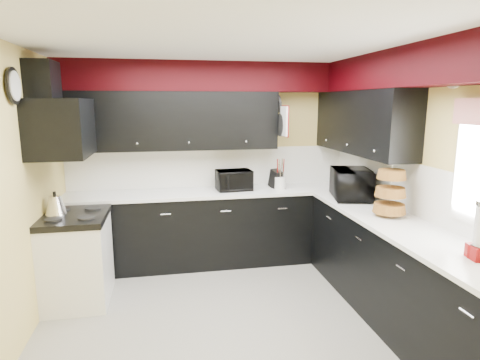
# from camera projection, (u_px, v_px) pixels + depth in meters

# --- Properties ---
(ground) EXTENTS (3.60, 3.60, 0.00)m
(ground) POSITION_uv_depth(u_px,v_px,m) (235.00, 323.00, 3.72)
(ground) COLOR gray
(ground) RESTS_ON ground
(wall_back) EXTENTS (3.60, 0.06, 2.50)m
(wall_back) POSITION_uv_depth(u_px,v_px,m) (211.00, 163.00, 5.22)
(wall_back) COLOR #E0C666
(wall_back) RESTS_ON ground
(wall_right) EXTENTS (0.06, 3.60, 2.50)m
(wall_right) POSITION_uv_depth(u_px,v_px,m) (421.00, 185.00, 3.82)
(wall_right) COLOR #E0C666
(wall_right) RESTS_ON ground
(wall_left) EXTENTS (0.06, 3.60, 2.50)m
(wall_left) POSITION_uv_depth(u_px,v_px,m) (10.00, 202.00, 3.16)
(wall_left) COLOR #E0C666
(wall_left) RESTS_ON ground
(ceiling) EXTENTS (3.60, 3.60, 0.06)m
(ceiling) POSITION_uv_depth(u_px,v_px,m) (234.00, 42.00, 3.25)
(ceiling) COLOR white
(ceiling) RESTS_ON wall_back
(cab_back) EXTENTS (3.60, 0.60, 0.90)m
(cab_back) POSITION_uv_depth(u_px,v_px,m) (214.00, 228.00, 5.09)
(cab_back) COLOR black
(cab_back) RESTS_ON ground
(cab_right) EXTENTS (0.60, 3.00, 0.90)m
(cab_right) POSITION_uv_depth(u_px,v_px,m) (404.00, 279.00, 3.62)
(cab_right) COLOR black
(cab_right) RESTS_ON ground
(counter_back) EXTENTS (3.62, 0.64, 0.04)m
(counter_back) POSITION_uv_depth(u_px,v_px,m) (214.00, 192.00, 5.00)
(counter_back) COLOR white
(counter_back) RESTS_ON cab_back
(counter_right) EXTENTS (0.64, 3.02, 0.04)m
(counter_right) POSITION_uv_depth(u_px,v_px,m) (408.00, 229.00, 3.53)
(counter_right) COLOR white
(counter_right) RESTS_ON cab_right
(splash_back) EXTENTS (3.60, 0.02, 0.50)m
(splash_back) POSITION_uv_depth(u_px,v_px,m) (211.00, 167.00, 5.22)
(splash_back) COLOR white
(splash_back) RESTS_ON counter_back
(splash_right) EXTENTS (0.02, 3.60, 0.50)m
(splash_right) POSITION_uv_depth(u_px,v_px,m) (419.00, 191.00, 3.83)
(splash_right) COLOR white
(splash_right) RESTS_ON counter_right
(upper_back) EXTENTS (2.60, 0.35, 0.70)m
(upper_back) POSITION_uv_depth(u_px,v_px,m) (171.00, 121.00, 4.86)
(upper_back) COLOR black
(upper_back) RESTS_ON wall_back
(upper_right) EXTENTS (0.35, 1.80, 0.70)m
(upper_right) POSITION_uv_depth(u_px,v_px,m) (362.00, 122.00, 4.55)
(upper_right) COLOR black
(upper_right) RESTS_ON wall_right
(soffit_back) EXTENTS (3.60, 0.36, 0.35)m
(soffit_back) POSITION_uv_depth(u_px,v_px,m) (211.00, 77.00, 4.85)
(soffit_back) COLOR black
(soffit_back) RESTS_ON wall_back
(soffit_right) EXTENTS (0.36, 3.24, 0.35)m
(soffit_right) POSITION_uv_depth(u_px,v_px,m) (425.00, 66.00, 3.41)
(soffit_right) COLOR black
(soffit_right) RESTS_ON wall_right
(stove) EXTENTS (0.60, 0.75, 0.86)m
(stove) POSITION_uv_depth(u_px,v_px,m) (78.00, 261.00, 4.09)
(stove) COLOR white
(stove) RESTS_ON ground
(cooktop) EXTENTS (0.62, 0.77, 0.06)m
(cooktop) POSITION_uv_depth(u_px,v_px,m) (74.00, 217.00, 4.00)
(cooktop) COLOR black
(cooktop) RESTS_ON stove
(hood) EXTENTS (0.50, 0.78, 0.55)m
(hood) POSITION_uv_depth(u_px,v_px,m) (61.00, 128.00, 3.83)
(hood) COLOR black
(hood) RESTS_ON wall_left
(hood_duct) EXTENTS (0.24, 0.40, 0.40)m
(hood_duct) POSITION_uv_depth(u_px,v_px,m) (43.00, 83.00, 3.72)
(hood_duct) COLOR black
(hood_duct) RESTS_ON wall_left
(pan_top) EXTENTS (0.03, 0.22, 0.40)m
(pan_top) POSITION_uv_depth(u_px,v_px,m) (278.00, 104.00, 4.99)
(pan_top) COLOR black
(pan_top) RESTS_ON upper_back
(pan_mid) EXTENTS (0.03, 0.28, 0.46)m
(pan_mid) POSITION_uv_depth(u_px,v_px,m) (280.00, 125.00, 4.91)
(pan_mid) COLOR black
(pan_mid) RESTS_ON upper_back
(pan_low) EXTENTS (0.03, 0.24, 0.42)m
(pan_low) POSITION_uv_depth(u_px,v_px,m) (275.00, 126.00, 5.17)
(pan_low) COLOR black
(pan_low) RESTS_ON upper_back
(cut_board) EXTENTS (0.03, 0.26, 0.35)m
(cut_board) POSITION_uv_depth(u_px,v_px,m) (284.00, 121.00, 4.79)
(cut_board) COLOR white
(cut_board) RESTS_ON upper_back
(baskets) EXTENTS (0.27, 0.27, 0.50)m
(baskets) POSITION_uv_depth(u_px,v_px,m) (390.00, 192.00, 3.83)
(baskets) COLOR brown
(baskets) RESTS_ON upper_right
(clock) EXTENTS (0.03, 0.30, 0.30)m
(clock) POSITION_uv_depth(u_px,v_px,m) (13.00, 86.00, 3.23)
(clock) COLOR black
(clock) RESTS_ON wall_left
(deco_plate) EXTENTS (0.03, 0.24, 0.24)m
(deco_plate) POSITION_uv_depth(u_px,v_px,m) (454.00, 74.00, 3.28)
(deco_plate) COLOR white
(deco_plate) RESTS_ON wall_right
(toaster_oven) EXTENTS (0.45, 0.39, 0.25)m
(toaster_oven) POSITION_uv_depth(u_px,v_px,m) (234.00, 180.00, 5.01)
(toaster_oven) COLOR black
(toaster_oven) RESTS_ON counter_back
(microwave) EXTENTS (0.54, 0.68, 0.33)m
(microwave) POSITION_uv_depth(u_px,v_px,m) (352.00, 184.00, 4.57)
(microwave) COLOR black
(microwave) RESTS_ON counter_right
(utensil_crock) EXTENTS (0.16, 0.16, 0.16)m
(utensil_crock) POSITION_uv_depth(u_px,v_px,m) (280.00, 183.00, 5.08)
(utensil_crock) COLOR silver
(utensil_crock) RESTS_ON counter_back
(knife_block) EXTENTS (0.15, 0.17, 0.23)m
(knife_block) POSITION_uv_depth(u_px,v_px,m) (276.00, 179.00, 5.13)
(knife_block) COLOR black
(knife_block) RESTS_ON counter_back
(kettle) EXTENTS (0.24, 0.24, 0.18)m
(kettle) POSITION_uv_depth(u_px,v_px,m) (55.00, 205.00, 4.00)
(kettle) COLOR silver
(kettle) RESTS_ON cooktop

